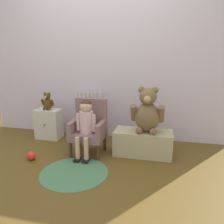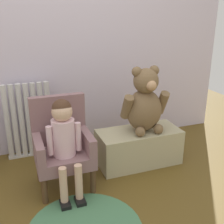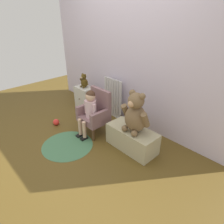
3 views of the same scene
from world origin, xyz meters
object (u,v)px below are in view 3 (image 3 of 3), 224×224
(radiator, at_px, (113,98))
(floor_rug, at_px, (68,145))
(child_figure, at_px, (90,107))
(child_armchair, at_px, (96,112))
(small_dresser, at_px, (85,98))
(low_bench, at_px, (132,139))
(toy_ball, at_px, (56,122))
(small_teddy_bear, at_px, (84,81))
(large_teddy_bear, at_px, (135,114))

(radiator, xyz_separation_m, floor_rug, (0.22, -1.14, -0.35))
(child_figure, bearing_deg, child_armchair, 90.00)
(small_dresser, relative_size, low_bench, 0.62)
(toy_ball, bearing_deg, child_armchair, 32.22)
(radiator, relative_size, small_teddy_bear, 2.68)
(large_teddy_bear, relative_size, toy_ball, 5.34)
(large_teddy_bear, height_order, small_teddy_bear, large_teddy_bear)
(low_bench, xyz_separation_m, small_teddy_bear, (-1.49, 0.28, 0.42))
(small_teddy_bear, bearing_deg, large_teddy_bear, -10.64)
(radiator, height_order, low_bench, radiator)
(floor_rug, bearing_deg, small_teddy_bear, 130.59)
(radiator, height_order, small_dresser, radiator)
(child_armchair, distance_m, large_teddy_bear, 0.78)
(low_bench, relative_size, large_teddy_bear, 1.28)
(low_bench, relative_size, toy_ball, 6.85)
(radiator, distance_m, floor_rug, 1.21)
(toy_ball, bearing_deg, large_teddy_bear, 19.06)
(child_armchair, distance_m, small_teddy_bear, 0.90)
(radiator, xyz_separation_m, child_figure, (0.20, -0.68, 0.12))
(low_bench, bearing_deg, child_armchair, -173.24)
(radiator, bearing_deg, small_dresser, -160.36)
(toy_ball, bearing_deg, child_figure, 24.19)
(child_armchair, height_order, floor_rug, child_armchair)
(radiator, xyz_separation_m, small_dresser, (-0.58, -0.21, -0.13))
(child_armchair, height_order, child_figure, child_figure)
(large_teddy_bear, xyz_separation_m, toy_ball, (-1.37, -0.47, -0.52))
(small_teddy_bear, relative_size, toy_ball, 2.48)
(small_dresser, distance_m, low_bench, 1.52)
(child_armchair, height_order, small_teddy_bear, small_teddy_bear)
(radiator, height_order, child_armchair, radiator)
(large_teddy_bear, bearing_deg, child_figure, -165.48)
(small_dresser, bearing_deg, low_bench, -10.54)
(low_bench, distance_m, small_teddy_bear, 1.57)
(child_armchair, bearing_deg, toy_ball, -147.78)
(floor_rug, bearing_deg, radiator, 100.86)
(child_armchair, distance_m, child_figure, 0.18)
(child_armchair, xyz_separation_m, floor_rug, (0.02, -0.57, -0.34))
(radiator, relative_size, child_figure, 0.97)
(low_bench, distance_m, large_teddy_bear, 0.41)
(child_figure, xyz_separation_m, toy_ball, (-0.62, -0.28, -0.43))
(low_bench, xyz_separation_m, large_teddy_bear, (0.04, -0.00, 0.41))
(radiator, bearing_deg, floor_rug, -79.14)
(child_figure, xyz_separation_m, large_teddy_bear, (0.74, 0.19, 0.09))
(floor_rug, distance_m, toy_ball, 0.66)
(radiator, height_order, toy_ball, radiator)
(small_dresser, height_order, small_teddy_bear, small_teddy_bear)
(floor_rug, bearing_deg, large_teddy_bear, 41.71)
(child_armchair, bearing_deg, low_bench, 6.76)
(child_figure, distance_m, large_teddy_bear, 0.77)
(child_armchair, relative_size, toy_ball, 6.59)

